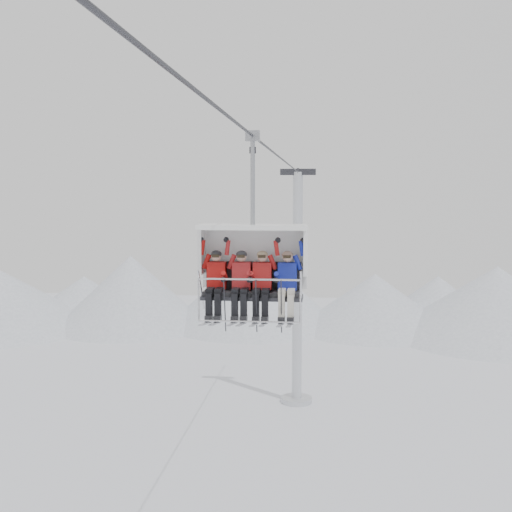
# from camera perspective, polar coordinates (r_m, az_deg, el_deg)

# --- Properties ---
(ridgeline) EXTENTS (72.00, 21.00, 7.00)m
(ridgeline) POSITION_cam_1_polar(r_m,az_deg,el_deg) (57.19, 2.96, -3.75)
(ridgeline) COLOR silver
(ridgeline) RESTS_ON ground
(lift_tower_right) EXTENTS (2.00, 1.80, 13.48)m
(lift_tower_right) POSITION_cam_1_polar(r_m,az_deg,el_deg) (36.88, 3.68, -4.29)
(lift_tower_right) COLOR silver
(lift_tower_right) RESTS_ON ground
(haul_cable) EXTENTS (0.06, 50.00, 0.06)m
(haul_cable) POSITION_cam_1_polar(r_m,az_deg,el_deg) (14.44, 0.00, 10.41)
(haul_cable) COLOR #2D2D32
(haul_cable) RESTS_ON lift_tower_left
(chairlift_carrier) EXTENTS (2.32, 1.17, 3.98)m
(chairlift_carrier) POSITION_cam_1_polar(r_m,az_deg,el_deg) (13.93, -0.24, -0.28)
(chairlift_carrier) COLOR black
(chairlift_carrier) RESTS_ON haul_cable
(skier_far_left) EXTENTS (0.40, 1.69, 1.59)m
(skier_far_left) POSITION_cam_1_polar(r_m,az_deg,el_deg) (13.79, -3.59, -2.29)
(skier_far_left) COLOR #A9110E
(skier_far_left) RESTS_ON chairlift_carrier
(skier_center_left) EXTENTS (0.40, 1.69, 1.59)m
(skier_center_left) POSITION_cam_1_polar(r_m,az_deg,el_deg) (13.71, -1.33, -2.33)
(skier_center_left) COLOR #AD2021
(skier_center_left) RESTS_ON chairlift_carrier
(skier_center_right) EXTENTS (0.40, 1.69, 1.59)m
(skier_center_right) POSITION_cam_1_polar(r_m,az_deg,el_deg) (13.66, 0.53, -2.36)
(skier_center_right) COLOR #AE1A19
(skier_center_right) RESTS_ON chairlift_carrier
(skier_far_right) EXTENTS (0.40, 1.69, 1.59)m
(skier_far_right) POSITION_cam_1_polar(r_m,az_deg,el_deg) (13.62, 2.78, -2.39)
(skier_far_right) COLOR navy
(skier_far_right) RESTS_ON chairlift_carrier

